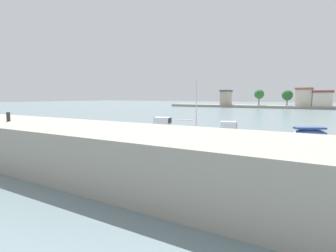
{
  "coord_description": "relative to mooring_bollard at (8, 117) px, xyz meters",
  "views": [
    {
      "loc": [
        11.09,
        -16.86,
        4.05
      ],
      "look_at": [
        -4.04,
        8.12,
        0.86
      ],
      "focal_mm": 28.75,
      "sensor_mm": 36.0,
      "label": 1
    }
  ],
  "objects": [
    {
      "name": "moored_boat_4",
      "position": [
        9.9,
        13.71,
        -2.07
      ],
      "size": [
        3.95,
        2.52,
        1.83
      ],
      "rotation": [
        0.0,
        0.0,
        0.34
      ],
      "color": "yellow",
      "rests_on": "ground"
    },
    {
      "name": "moored_boat_3",
      "position": [
        5.26,
        17.4,
        -2.36
      ],
      "size": [
        5.4,
        2.59,
        5.84
      ],
      "rotation": [
        0.0,
        0.0,
        0.21
      ],
      "color": "#C63833",
      "rests_on": "ground"
    },
    {
      "name": "moored_boat_0",
      "position": [
        -7.41,
        9.91,
        -2.35
      ],
      "size": [
        5.71,
        4.14,
        0.84
      ],
      "rotation": [
        0.0,
        0.0,
        0.5
      ],
      "color": "#3856A8",
      "rests_on": "ground"
    },
    {
      "name": "ground_plane",
      "position": [
        6.87,
        7.31,
        -2.75
      ],
      "size": [
        400.0,
        400.0,
        0.0
      ],
      "primitive_type": "plane",
      "color": "slate"
    },
    {
      "name": "mooring_buoy_1",
      "position": [
        11.19,
        16.06,
        -2.56
      ],
      "size": [
        0.37,
        0.37,
        0.37
      ],
      "primitive_type": "sphere",
      "color": "yellow",
      "rests_on": "ground"
    },
    {
      "name": "mooring_buoy_0",
      "position": [
        9.42,
        10.05,
        -2.62
      ],
      "size": [
        0.25,
        0.25,
        0.25
      ],
      "primitive_type": "sphere",
      "color": "red",
      "rests_on": "ground"
    },
    {
      "name": "seawall_embankment",
      "position": [
        6.87,
        0.66,
        -1.52
      ],
      "size": [
        66.3,
        5.98,
        2.45
      ],
      "primitive_type": "cube",
      "color": "#9E998C",
      "rests_on": "ground"
    },
    {
      "name": "mooring_bollard",
      "position": [
        0.0,
        0.0,
        0.0
      ],
      "size": [
        0.23,
        0.23,
        0.6
      ],
      "primitive_type": "cylinder",
      "color": "#2D2D33",
      "rests_on": "seawall_embankment"
    },
    {
      "name": "moored_boat_1",
      "position": [
        -3.4,
        13.38,
        -2.17
      ],
      "size": [
        3.41,
        2.09,
        1.2
      ],
      "rotation": [
        0.0,
        0.0,
        0.32
      ],
      "color": "#3856A8",
      "rests_on": "ground"
    },
    {
      "name": "distant_shoreline",
      "position": [
        5.9,
        93.5,
        -1.05
      ],
      "size": [
        93.23,
        10.0,
        7.06
      ],
      "color": "gray",
      "rests_on": "ground"
    },
    {
      "name": "moored_boat_5",
      "position": [
        16.38,
        18.6,
        -2.16
      ],
      "size": [
        3.53,
        2.72,
        1.22
      ],
      "rotation": [
        0.0,
        0.0,
        0.52
      ],
      "color": "#3856A8",
      "rests_on": "ground"
    },
    {
      "name": "moored_boat_2",
      "position": [
        2.1,
        14.5,
        -2.08
      ],
      "size": [
        4.73,
        2.22,
        1.87
      ],
      "rotation": [
        0.0,
        0.0,
        0.14
      ],
      "color": "#9E9EA3",
      "rests_on": "ground"
    }
  ]
}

